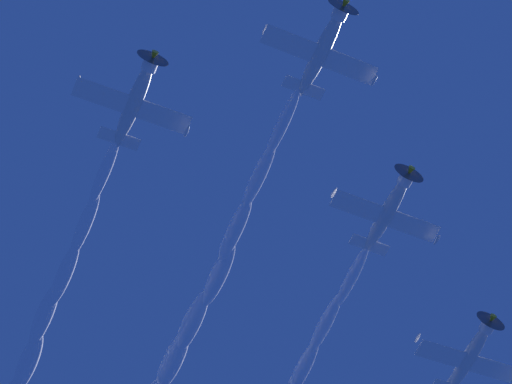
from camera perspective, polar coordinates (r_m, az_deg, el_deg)
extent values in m
ellipsoid|color=silver|center=(99.01, 3.09, 6.61)|extent=(6.29, 6.77, 1.80)
cylinder|color=white|center=(97.98, 3.99, 8.42)|extent=(1.77, 1.65, 1.43)
cone|color=yellow|center=(97.77, 4.19, 8.81)|extent=(1.06, 1.02, 0.70)
cylinder|color=#3F3F47|center=(97.82, 4.14, 8.72)|extent=(2.37, 1.89, 2.99)
cube|color=white|center=(98.90, 3.02, 6.46)|extent=(8.54, 7.87, 1.26)
ellipsoid|color=silver|center=(99.37, 5.59, 5.27)|extent=(0.95, 1.00, 0.38)
ellipsoid|color=silver|center=(98.67, 0.43, 7.65)|extent=(0.95, 1.00, 0.38)
cube|color=white|center=(100.18, 2.25, 4.93)|extent=(3.37, 3.17, 0.54)
cube|color=silver|center=(100.76, 2.26, 5.01)|extent=(1.12, 1.10, 1.40)
ellipsoid|color=#1E232D|center=(99.37, 3.20, 6.87)|extent=(1.88, 1.90, 0.95)
ellipsoid|color=silver|center=(104.21, 6.18, -1.00)|extent=(6.29, 6.77, 1.83)
cylinder|color=white|center=(102.84, 7.07, 0.62)|extent=(1.78, 1.65, 1.43)
cone|color=yellow|center=(102.56, 7.27, 0.97)|extent=(1.06, 1.02, 0.70)
cylinder|color=#3F3F47|center=(102.63, 7.22, 0.89)|extent=(2.38, 1.89, 2.99)
cube|color=white|center=(104.13, 6.12, -1.15)|extent=(8.54, 7.87, 1.28)
ellipsoid|color=silver|center=(105.09, 8.52, -2.24)|extent=(0.95, 1.00, 0.38)
ellipsoid|color=silver|center=(103.39, 3.69, -0.05)|extent=(0.95, 1.00, 0.38)
cube|color=white|center=(105.68, 5.35, -2.50)|extent=(3.37, 3.17, 0.55)
cube|color=silver|center=(106.24, 5.34, -2.38)|extent=(1.13, 1.10, 1.40)
ellipsoid|color=#1E232D|center=(104.52, 6.27, -0.73)|extent=(1.89, 1.90, 0.96)
ellipsoid|color=silver|center=(99.77, -5.77, 4.20)|extent=(6.32, 6.83, 1.45)
cylinder|color=white|center=(98.55, -5.01, 6.01)|extent=(1.77, 1.72, 1.42)
cone|color=yellow|center=(98.31, -4.85, 6.41)|extent=(1.05, 1.06, 0.67)
cylinder|color=#3F3F47|center=(98.36, -4.89, 6.31)|extent=(2.35, 2.05, 3.08)
cube|color=white|center=(99.67, -5.85, 4.05)|extent=(8.51, 7.85, 1.55)
ellipsoid|color=silver|center=(99.36, -3.29, 2.87)|extent=(0.95, 1.01, 0.34)
ellipsoid|color=silver|center=(100.23, -8.40, 5.20)|extent=(0.95, 1.01, 0.34)
cube|color=white|center=(101.10, -6.47, 2.52)|extent=(3.36, 3.17, 0.62)
cube|color=silver|center=(101.68, -6.41, 2.58)|extent=(1.12, 1.18, 1.33)
ellipsoid|color=#1E232D|center=(100.10, -5.64, 4.46)|extent=(1.89, 1.94, 0.89)
ellipsoid|color=silver|center=(110.16, 9.98, -7.73)|extent=(6.34, 6.85, 1.47)
cylinder|color=white|center=(108.73, 10.85, -6.23)|extent=(1.79, 1.74, 1.45)
cone|color=yellow|center=(108.44, 11.05, -5.90)|extent=(1.06, 1.07, 0.69)
cylinder|color=#3F3F47|center=(108.51, 11.00, -5.98)|extent=(2.40, 2.11, 3.16)
cube|color=white|center=(110.09, 9.92, -7.88)|extent=(8.48, 7.83, 1.86)
ellipsoid|color=silver|center=(109.13, 7.62, -6.83)|extent=(0.96, 1.02, 0.34)
ellipsoid|color=#1E232D|center=(110.45, 10.06, -7.47)|extent=(1.90, 1.96, 0.91)
ellipsoid|color=white|center=(101.02, 1.25, 3.22)|extent=(5.26, 5.72, 1.21)
ellipsoid|color=white|center=(102.85, 0.14, 0.77)|extent=(5.38, 5.83, 1.37)
ellipsoid|color=white|center=(105.11, -1.00, -1.78)|extent=(5.51, 5.94, 1.53)
ellipsoid|color=white|center=(107.34, -1.78, -3.93)|extent=(5.64, 6.06, 1.70)
ellipsoid|color=white|center=(109.80, -3.03, -6.14)|extent=(5.76, 6.17, 1.86)
ellipsoid|color=white|center=(112.17, -3.95, -7.92)|extent=(5.89, 6.28, 2.03)
ellipsoid|color=white|center=(107.04, 4.53, -4.02)|extent=(5.26, 5.72, 1.21)
ellipsoid|color=white|center=(109.21, 3.27, -6.22)|extent=(5.38, 5.83, 1.37)
ellipsoid|color=white|center=(111.63, 2.18, -8.38)|extent=(5.51, 5.94, 1.53)
ellipsoid|color=white|center=(102.52, -7.17, 0.94)|extent=(5.26, 5.72, 1.21)
ellipsoid|color=white|center=(104.93, -8.08, -1.54)|extent=(5.38, 5.83, 1.37)
ellipsoid|color=white|center=(107.23, -9.03, -3.86)|extent=(5.51, 5.94, 1.53)
ellipsoid|color=white|center=(110.07, -9.96, -5.75)|extent=(5.64, 6.06, 1.70)
ellipsoid|color=white|center=(113.02, -10.69, -7.90)|extent=(5.76, 6.17, 1.86)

